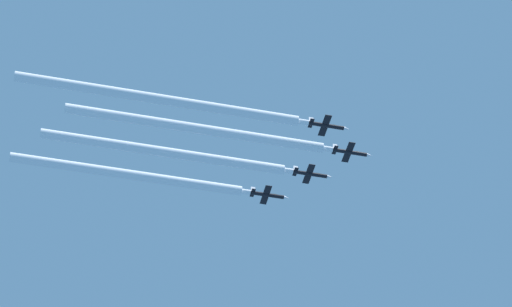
% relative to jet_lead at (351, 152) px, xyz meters
% --- Properties ---
extents(jet_lead, '(7.98, 11.63, 2.79)m').
position_rel_jet_lead_xyz_m(jet_lead, '(0.00, 0.00, 0.00)').
color(jet_lead, black).
extents(jet_left_wingman, '(7.98, 11.63, 2.79)m').
position_rel_jet_lead_xyz_m(jet_left_wingman, '(-9.64, -8.88, -1.20)').
color(jet_left_wingman, black).
extents(jet_right_wingman, '(7.98, 11.63, 2.79)m').
position_rel_jet_lead_xyz_m(jet_right_wingman, '(9.08, -9.16, -0.50)').
color(jet_right_wingman, black).
extents(jet_outer_left, '(7.98, 11.63, 2.79)m').
position_rel_jet_lead_xyz_m(jet_outer_left, '(-19.86, -18.90, -2.06)').
color(jet_outer_left, black).
extents(smoke_trail_lead, '(2.73, 73.57, 2.73)m').
position_rel_jet_lead_xyz_m(smoke_trail_lead, '(0.00, -42.09, -0.03)').
color(smoke_trail_lead, white).
extents(smoke_trail_left_wingman, '(2.73, 70.21, 2.73)m').
position_rel_jet_lead_xyz_m(smoke_trail_left_wingman, '(-9.64, -49.29, -1.23)').
color(smoke_trail_left_wingman, white).
extents(smoke_trail_right_wingman, '(2.73, 78.16, 2.73)m').
position_rel_jet_lead_xyz_m(smoke_trail_right_wingman, '(9.08, -53.54, -0.53)').
color(smoke_trail_right_wingman, white).
extents(smoke_trail_outer_left, '(2.73, 67.62, 2.73)m').
position_rel_jet_lead_xyz_m(smoke_trail_outer_left, '(-19.86, -58.02, -2.08)').
color(smoke_trail_outer_left, white).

